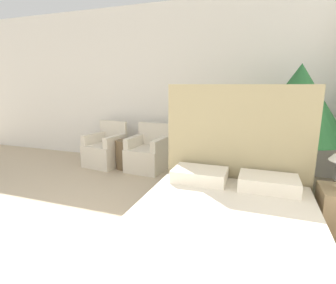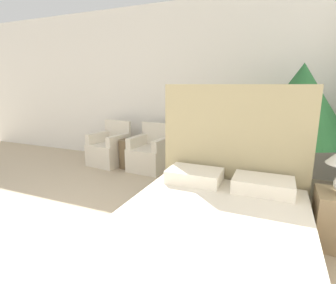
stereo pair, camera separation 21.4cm
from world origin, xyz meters
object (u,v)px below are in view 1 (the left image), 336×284
potted_palm (298,106)px  armchair_near_window_right (147,155)px  armchair_near_window_left (105,151)px  side_table (124,154)px  bed (221,236)px

potted_palm → armchair_near_window_right: bearing=173.6°
armchair_near_window_left → side_table: size_ratio=1.55×
armchair_near_window_right → potted_palm: potted_palm is taller
bed → side_table: (-2.03, 2.06, -0.02)m
armchair_near_window_right → side_table: 0.43m
armchair_near_window_left → armchair_near_window_right: (0.86, 0.00, 0.00)m
side_table → armchair_near_window_right: bearing=6.8°
bed → armchair_near_window_right: bed is taller
bed → potted_palm: 2.19m
armchair_near_window_right → side_table: bearing=-169.1°
bed → armchair_near_window_right: bearing=127.1°
armchair_near_window_left → armchair_near_window_right: same height
armchair_near_window_right → potted_palm: bearing=-2.3°
armchair_near_window_left → bed: bearing=-33.1°
potted_palm → side_table: potted_palm is taller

